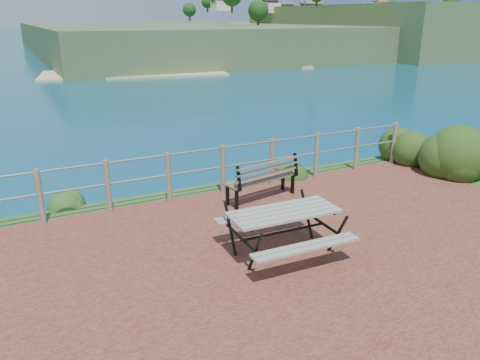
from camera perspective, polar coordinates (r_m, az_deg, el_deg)
name	(u,v)px	position (r m, az deg, el deg)	size (l,w,h in m)	color
ground	(319,266)	(7.03, 9.62, -10.34)	(10.00, 7.00, 0.12)	brown
ocean	(4,26)	(204.92, -26.79, 16.41)	(1200.00, 1200.00, 0.00)	#136772
safety_railing	(223,167)	(9.46, -2.11, 1.64)	(9.40, 0.10, 1.00)	#6B5B4C
distant_bay	(360,26)	(272.63, 14.47, 17.71)	(290.00, 232.36, 24.00)	#426231
picnic_table	(283,227)	(7.09, 5.30, -5.78)	(1.67, 1.43, 0.70)	gray
park_bench	(261,173)	(9.10, 2.62, 0.92)	(1.59, 0.67, 0.87)	brown
shrub_right_front	(460,176)	(11.80, 25.21, 0.45)	(1.36, 1.36, 1.94)	#1D3E13
shrub_right_edge	(412,160)	(12.62, 20.25, 2.25)	(0.95, 0.95, 1.36)	#1D3E13
shrub_lip_west	(68,204)	(9.71, -20.26, -2.72)	(0.74, 0.74, 0.47)	#1D4A1B
shrub_lip_east	(292,173)	(10.93, 6.36, 0.81)	(0.77, 0.77, 0.51)	#1D3E13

